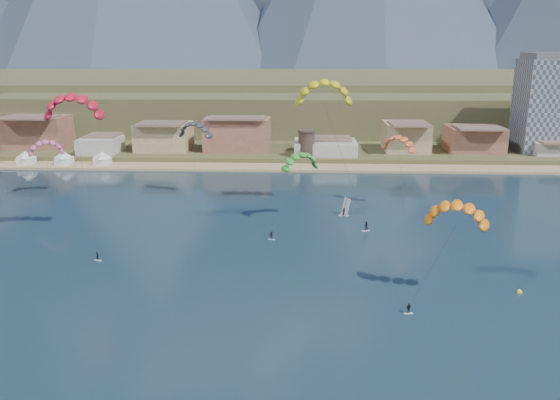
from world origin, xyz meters
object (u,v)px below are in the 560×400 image
Objects in this scene: kitesurfer_green at (300,159)px; apartment_tower at (551,103)px; kitesurfer_orange at (457,209)px; buoy at (519,292)px; watchtower at (307,143)px; kitesurfer_red at (73,102)px; kitesurfer_yellow at (324,88)px; windsurfer at (345,210)px.

apartment_tower is at bearing 43.15° from kitesurfer_green.
kitesurfer_orange is 17.15m from buoy.
watchtower is 89.51m from kitesurfer_red.
watchtower is at bearing 102.19° from kitesurfer_orange.
apartment_tower is 0.99× the size of kitesurfer_yellow.
buoy is at bearing -57.53° from kitesurfer_yellow.
watchtower is 0.48× the size of kitesurfer_green.
kitesurfer_red is 69.40m from kitesurfer_orange.
buoy is (10.75, 1.24, -13.31)m from kitesurfer_orange.
kitesurfer_yellow reaches higher than windsurfer.
buoy is (23.84, -39.67, -1.14)m from windsurfer.
watchtower is (-80.00, -14.00, -11.45)m from apartment_tower.
watchtower is at bearing 93.72° from kitesurfer_yellow.
kitesurfer_red is 1.76× the size of kitesurfer_orange.
watchtower is 0.51× the size of kitesurfer_orange.
kitesurfer_orange is 0.94× the size of kitesurfer_green.
kitesurfer_yellow is 26.94m from windsurfer.
kitesurfer_yellow is at bearing 122.47° from buoy.
windsurfer is at bearing -134.97° from apartment_tower.
watchtower is 62.96m from kitesurfer_green.
watchtower is 0.27× the size of kitesurfer_yellow.
windsurfer is 46.29m from buoy.
kitesurfer_green is 4.49× the size of windsurfer.
kitesurfer_yellow is at bearing -86.28° from watchtower.
buoy is (33.70, -34.97, -13.43)m from kitesurfer_green.
apartment_tower is 152.58m from kitesurfer_red.
buoy is at bearing -113.26° from apartment_tower.
kitesurfer_orange reaches higher than watchtower.
kitesurfer_orange is (17.91, -46.27, -13.79)m from kitesurfer_yellow.
watchtower is 2.14× the size of windsurfer.
apartment_tower is 111.97m from kitesurfer_green.
watchtower is at bearing 108.21° from buoy.
kitesurfer_orange is at bearing -57.63° from kitesurfer_green.
kitesurfer_red is at bearing -160.51° from windsurfer.
kitesurfer_orange is 4.22× the size of windsurfer.
kitesurfer_green is at bearing -91.49° from watchtower.
windsurfer is at bearing 107.74° from kitesurfer_orange.
kitesurfer_yellow reaches higher than watchtower.
apartment_tower is 102.88m from windsurfer.
kitesurfer_red reaches higher than windsurfer.
apartment_tower is at bearing 62.50° from kitesurfer_orange.
kitesurfer_yellow reaches higher than buoy.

